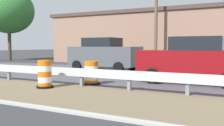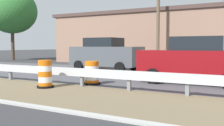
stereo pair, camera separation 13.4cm
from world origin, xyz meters
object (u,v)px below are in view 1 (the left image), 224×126
traffic_barrel_close (91,74)px  car_trailing_far_lane (193,60)px  traffic_barrel_mid (45,75)px  utility_pole_near (156,4)px  car_trailing_near_lane (104,54)px

traffic_barrel_close → car_trailing_far_lane: bearing=-58.3°
traffic_barrel_mid → utility_pole_near: size_ratio=0.12×
traffic_barrel_close → traffic_barrel_mid: (-1.48, 1.12, 0.04)m
car_trailing_far_lane → traffic_barrel_mid: bearing=38.1°
traffic_barrel_close → utility_pole_near: size_ratio=0.11×
traffic_barrel_close → utility_pole_near: utility_pole_near is taller
traffic_barrel_mid → utility_pole_near: (10.92, -0.86, 4.16)m
utility_pole_near → car_trailing_far_lane: bearing=-151.8°
car_trailing_near_lane → traffic_barrel_mid: bearing=-77.4°
traffic_barrel_close → car_trailing_far_lane: car_trailing_far_lane is taller
car_trailing_near_lane → car_trailing_far_lane: bearing=-26.0°
car_trailing_far_lane → utility_pole_near: (7.21, 3.87, 3.66)m
car_trailing_far_lane → traffic_barrel_close: bearing=31.7°
traffic_barrel_mid → car_trailing_far_lane: size_ratio=0.24×
traffic_barrel_close → traffic_barrel_mid: size_ratio=0.92×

